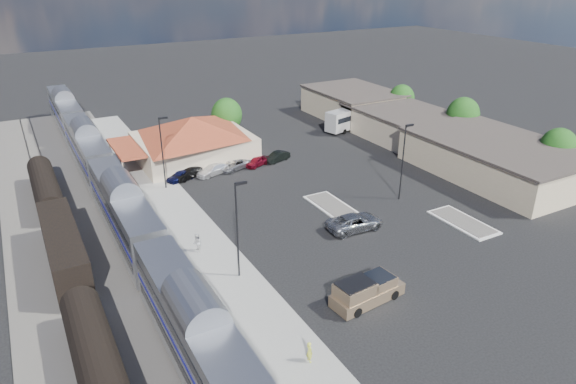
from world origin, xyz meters
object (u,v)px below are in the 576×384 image
station_depot (193,139)px  coach_bus (353,116)px  pickup_truck (368,291)px  suv (355,222)px

station_depot → coach_bus: bearing=3.6°
pickup_truck → coach_bus: bearing=-39.9°
station_depot → pickup_truck: (1.25, -38.23, -2.10)m
station_depot → coach_bus: (28.16, 1.77, -1.08)m
pickup_truck → suv: bearing=-37.0°
station_depot → suv: station_depot is taller
station_depot → suv: (7.62, -27.62, -2.29)m
suv → coach_bus: size_ratio=0.53×
pickup_truck → station_depot: bearing=-4.1°
suv → pickup_truck: bearing=152.2°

